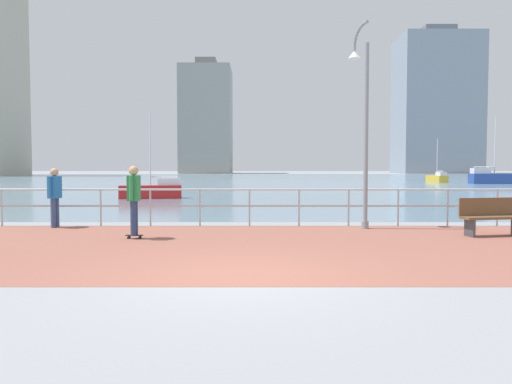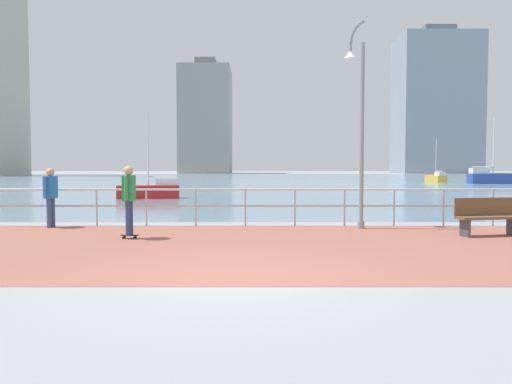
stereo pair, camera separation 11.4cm
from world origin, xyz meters
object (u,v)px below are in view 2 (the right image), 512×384
Objects in this scene: skateboarder at (132,195)px; sailboat_ivory at (494,177)px; sailboat_white at (153,190)px; sailboat_gray at (439,178)px; bystander at (53,193)px; park_bench at (490,216)px; lamppost at (361,115)px.

skateboarder is 0.27× the size of sailboat_ivory.
sailboat_white is 35.67m from sailboat_gray.
bystander is 0.26× the size of sailboat_ivory.
skateboarder is at bearing -38.90° from bystander.
sailboat_gray reaches higher than park_bench.
lamppost is 1.24× the size of sailboat_gray.
sailboat_ivory is at bearing 60.49° from lamppost.
skateboarder is 8.62m from park_bench.
sailboat_white is at bearing -132.53° from sailboat_gray.
lamppost reaches higher than bystander.
sailboat_gray is at bearing 67.86° from lamppost.
bystander is at bearing -129.18° from sailboat_ivory.
park_bench is (8.58, 0.51, -0.54)m from skateboarder.
sailboat_gray reaches higher than bystander.
lamppost is 1.25× the size of sailboat_white.
skateboarder is 1.03× the size of park_bench.
skateboarder is at bearing -160.13° from lamppost.
lamppost is 39.40m from sailboat_ivory.
bystander is at bearing -90.77° from sailboat_white.
sailboat_ivory is at bearing 65.22° from park_bench.
sailboat_white reaches higher than bystander.
sailboat_ivory is (25.10, 36.29, -0.43)m from skateboarder.
sailboat_white is (-8.26, 12.69, -2.66)m from lamppost.
sailboat_white is at bearing 99.73° from skateboarder.
skateboarder reaches higher than bystander.
bystander is 0.37× the size of sailboat_white.
sailboat_gray is at bearing 47.47° from sailboat_white.
sailboat_gray is (-3.51, 4.76, -0.16)m from sailboat_ivory.
lamppost is 42.16m from sailboat_gray.
bystander is (-8.43, 0.11, -2.12)m from lamppost.
lamppost is at bearing -112.14° from sailboat_gray.
lamppost is at bearing 19.87° from skateboarder.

